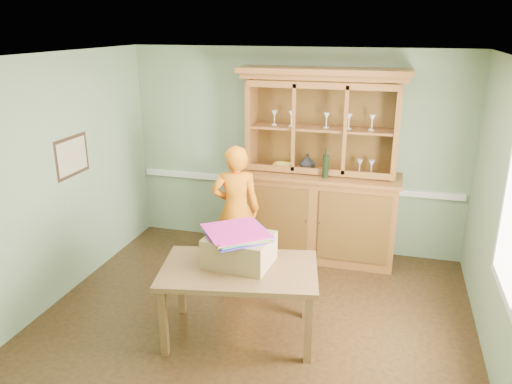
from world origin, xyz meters
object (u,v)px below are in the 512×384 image
(china_hutch, at_px, (318,194))
(dining_table, at_px, (239,276))
(cardboard_box, at_px, (239,250))
(person, at_px, (236,210))

(china_hutch, relative_size, dining_table, 1.51)
(china_hutch, distance_m, dining_table, 2.09)
(china_hutch, bearing_deg, cardboard_box, -103.77)
(dining_table, height_order, person, person)
(cardboard_box, distance_m, person, 1.30)
(dining_table, relative_size, person, 1.01)
(china_hutch, relative_size, person, 1.52)
(person, bearing_deg, cardboard_box, 92.13)
(dining_table, distance_m, person, 1.42)
(cardboard_box, relative_size, person, 0.38)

